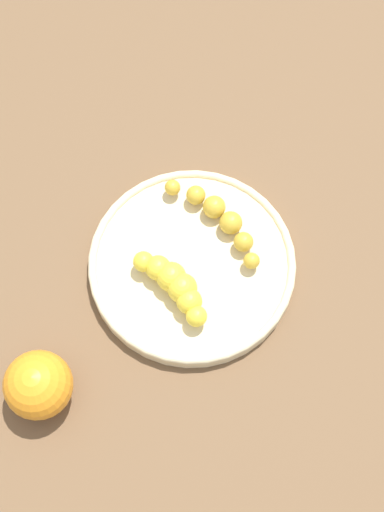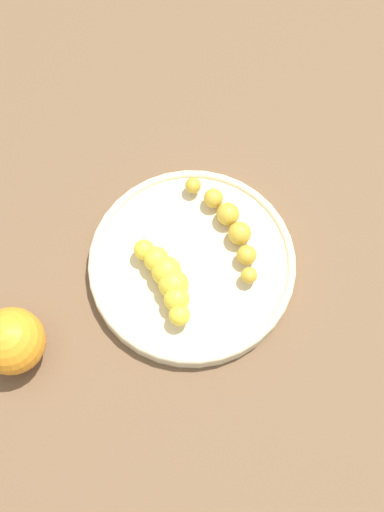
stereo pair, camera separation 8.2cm
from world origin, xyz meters
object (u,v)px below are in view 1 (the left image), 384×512
Objects in this scene: banana_yellow at (175,284)px; fruit_bowl at (192,264)px; orange_fruit at (38,385)px; banana_spotted at (219,218)px.

fruit_bowl is at bearing 17.06° from banana_yellow.
orange_fruit is (-0.16, 0.16, 0.03)m from fruit_bowl.
fruit_bowl is 3.26× the size of orange_fruit.
orange_fruit reaches higher than fruit_bowl.
banana_yellow reaches higher than banana_spotted.
fruit_bowl is 0.23m from orange_fruit.
orange_fruit is at bearing -177.64° from banana_spotted.
fruit_bowl is at bearing -44.57° from orange_fruit.
banana_yellow is at bearing -48.27° from orange_fruit.
banana_spotted is 1.56× the size of orange_fruit.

